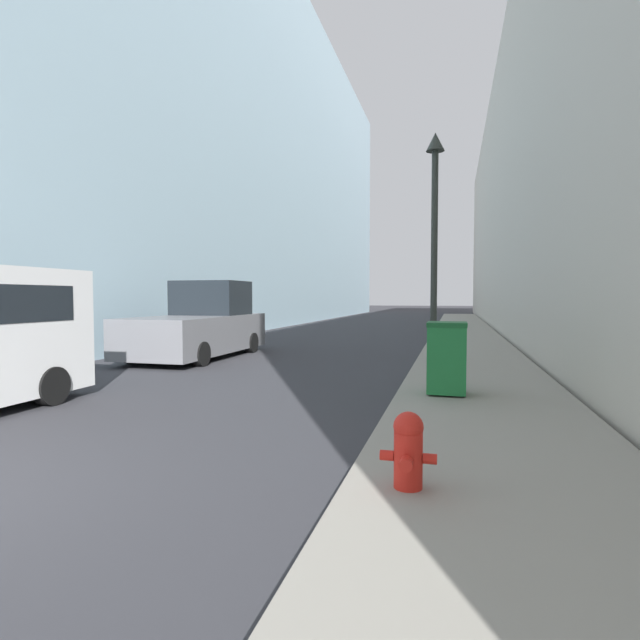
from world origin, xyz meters
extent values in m
cube|color=gray|center=(5.25, 18.00, 0.06)|extent=(2.91, 60.00, 0.12)
cube|color=#99B7C6|center=(-10.99, 26.00, 11.00)|extent=(12.00, 60.00, 21.99)
cube|color=beige|center=(12.81, 26.00, 7.27)|extent=(12.00, 60.00, 14.53)
cylinder|color=red|center=(4.38, 1.53, 0.37)|extent=(0.25, 0.25, 0.49)
sphere|color=red|center=(4.38, 1.53, 0.66)|extent=(0.26, 0.26, 0.26)
cylinder|color=red|center=(4.38, 1.53, 0.74)|extent=(0.07, 0.07, 0.06)
cylinder|color=red|center=(4.38, 1.34, 0.39)|extent=(0.11, 0.12, 0.11)
cylinder|color=red|center=(4.19, 1.53, 0.39)|extent=(0.12, 0.09, 0.09)
cylinder|color=red|center=(4.56, 1.53, 0.39)|extent=(0.12, 0.09, 0.09)
cube|color=#1E7538|center=(4.64, 5.93, 0.72)|extent=(0.64, 0.62, 1.12)
cube|color=#16572A|center=(4.64, 5.93, 1.32)|extent=(0.66, 0.64, 0.08)
cylinder|color=black|center=(4.36, 6.20, 0.20)|extent=(0.05, 0.16, 0.16)
cylinder|color=black|center=(4.91, 6.20, 0.20)|extent=(0.05, 0.16, 0.16)
cylinder|color=#2D332D|center=(4.23, 10.55, 0.25)|extent=(0.32, 0.32, 0.25)
cylinder|color=#2D332D|center=(4.23, 10.55, 2.83)|extent=(0.17, 0.17, 5.42)
cone|color=#2D332D|center=(4.23, 10.55, 5.78)|extent=(0.47, 0.47, 0.47)
cylinder|color=black|center=(-1.66, 3.91, 0.32)|extent=(0.24, 0.64, 0.64)
cube|color=slate|center=(-2.55, 10.36, 0.70)|extent=(2.19, 5.32, 1.06)
cube|color=black|center=(-2.55, 11.29, 1.75)|extent=(2.01, 1.70, 1.04)
cylinder|color=black|center=(-3.57, 12.01, 0.32)|extent=(0.24, 0.64, 0.64)
cylinder|color=black|center=(-1.53, 12.01, 0.32)|extent=(0.24, 0.64, 0.64)
cylinder|color=black|center=(-3.57, 8.71, 0.32)|extent=(0.24, 0.64, 0.64)
cylinder|color=black|center=(-1.53, 8.71, 0.32)|extent=(0.24, 0.64, 0.64)
camera|label=1|loc=(4.75, -2.80, 1.79)|focal=28.00mm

